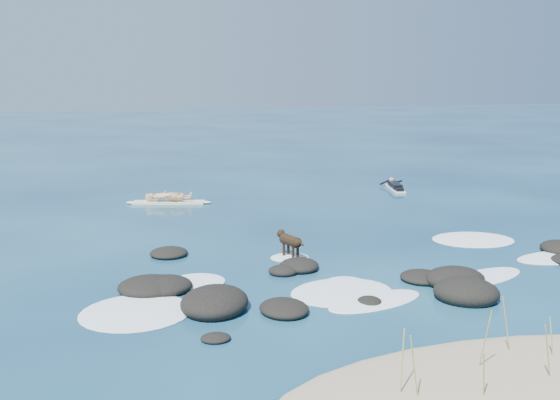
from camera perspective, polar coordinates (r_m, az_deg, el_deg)
name	(u,v)px	position (r m, az deg, el deg)	size (l,w,h in m)	color
ground	(348,256)	(17.80, 6.25, -5.14)	(160.00, 160.00, 0.00)	#0A2642
sand_dune	(536,399)	(11.12, 22.37, -16.46)	(9.00, 4.40, 0.60)	#9E8966
dune_grass	(507,351)	(11.04, 20.07, -12.88)	(3.77, 1.64, 1.17)	olive
reef_rocks	(345,282)	(15.26, 6.01, -7.49)	(13.52, 6.98, 0.65)	black
breaking_foam	(390,276)	(16.22, 10.02, -6.87)	(14.85, 6.22, 0.12)	white
standing_surfer_rig	(168,185)	(25.10, -10.20, 1.37)	(3.35, 1.24, 1.93)	#F7F0C5
paddling_surfer_rig	(395,186)	(28.41, 10.46, 1.24)	(1.17, 2.39, 0.41)	white
dog	(289,241)	(17.37, 0.86, -3.73)	(0.60, 1.17, 0.78)	black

